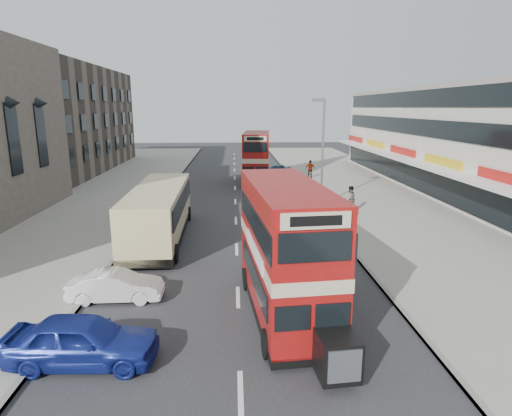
% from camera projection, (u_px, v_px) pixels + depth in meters
% --- Properties ---
extents(ground, '(160.00, 160.00, 0.00)m').
position_uv_depth(ground, '(239.00, 321.00, 15.38)').
color(ground, '#28282B').
rests_on(ground, ground).
extents(road_surface, '(12.00, 90.00, 0.01)m').
position_uv_depth(road_surface, '(235.00, 202.00, 34.82)').
color(road_surface, '#28282B').
rests_on(road_surface, ground).
extents(pavement_right, '(12.00, 90.00, 0.15)m').
position_uv_depth(pavement_right, '(381.00, 199.00, 35.42)').
color(pavement_right, gray).
rests_on(pavement_right, ground).
extents(pavement_left, '(12.00, 90.00, 0.15)m').
position_uv_depth(pavement_left, '(85.00, 202.00, 34.19)').
color(pavement_left, gray).
rests_on(pavement_left, ground).
extents(kerb_left, '(0.20, 90.00, 0.16)m').
position_uv_depth(kerb_left, '(160.00, 202.00, 34.49)').
color(kerb_left, gray).
rests_on(kerb_left, ground).
extents(kerb_right, '(0.20, 90.00, 0.16)m').
position_uv_depth(kerb_right, '(310.00, 200.00, 35.11)').
color(kerb_right, gray).
rests_on(kerb_right, ground).
extents(brick_terrace, '(14.00, 28.00, 12.00)m').
position_uv_depth(brick_terrace, '(45.00, 120.00, 49.81)').
color(brick_terrace, '#66594C').
rests_on(brick_terrace, ground).
extents(commercial_row, '(9.90, 46.20, 9.30)m').
position_uv_depth(commercial_row, '(468.00, 141.00, 36.71)').
color(commercial_row, beige).
rests_on(commercial_row, ground).
extents(street_lamp, '(1.00, 0.20, 8.12)m').
position_uv_depth(street_lamp, '(322.00, 144.00, 32.11)').
color(street_lamp, slate).
rests_on(street_lamp, ground).
extents(bus_main, '(3.09, 8.65, 4.73)m').
position_uv_depth(bus_main, '(286.00, 250.00, 15.36)').
color(bus_main, black).
rests_on(bus_main, ground).
extents(bus_second, '(3.08, 9.08, 4.91)m').
position_uv_depth(bus_second, '(257.00, 158.00, 42.48)').
color(bus_second, black).
rests_on(bus_second, ground).
extents(coach, '(2.95, 10.72, 2.83)m').
position_uv_depth(coach, '(159.00, 211.00, 24.62)').
color(coach, black).
rests_on(coach, ground).
extents(car_left_near, '(4.52, 2.00, 1.51)m').
position_uv_depth(car_left_near, '(83.00, 340.00, 12.69)').
color(car_left_near, navy).
rests_on(car_left_near, ground).
extents(car_left_front, '(3.66, 1.31, 1.20)m').
position_uv_depth(car_left_front, '(116.00, 286.00, 16.94)').
color(car_left_front, white).
rests_on(car_left_front, ground).
extents(car_right_a, '(4.03, 1.67, 1.17)m').
position_uv_depth(car_right_a, '(308.00, 213.00, 28.74)').
color(car_right_a, '#A72610').
rests_on(car_right_a, ground).
extents(car_right_b, '(4.94, 2.72, 1.31)m').
position_uv_depth(car_right_b, '(297.00, 196.00, 33.97)').
color(car_right_b, red).
rests_on(car_right_b, ground).
extents(car_right_c, '(3.62, 1.50, 1.23)m').
position_uv_depth(car_right_c, '(275.00, 169.00, 48.55)').
color(car_right_c, '#5E93BC').
rests_on(car_right_c, ground).
extents(pedestrian_near, '(0.80, 0.66, 1.88)m').
position_uv_depth(pedestrian_near, '(350.00, 199.00, 30.74)').
color(pedestrian_near, gray).
rests_on(pedestrian_near, pavement_right).
extents(pedestrian_far, '(1.11, 0.49, 1.87)m').
position_uv_depth(pedestrian_far, '(310.00, 169.00, 45.49)').
color(pedestrian_far, gray).
rests_on(pedestrian_far, pavement_right).
extents(cyclist, '(0.58, 1.55, 1.94)m').
position_uv_depth(cyclist, '(288.00, 196.00, 33.90)').
color(cyclist, gray).
rests_on(cyclist, ground).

